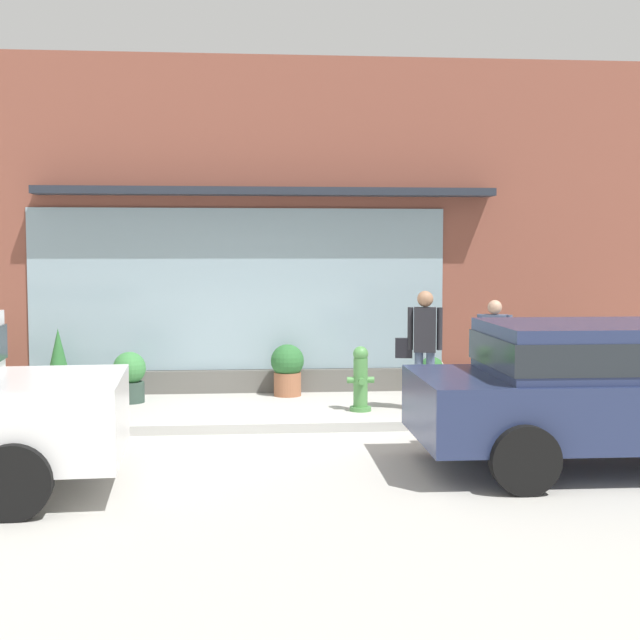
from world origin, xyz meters
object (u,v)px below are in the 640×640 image
object	(u,v)px
fire_hydrant	(361,379)
parked_car_navy	(618,385)
potted_plant_near_hydrant	(577,368)
potted_plant_doorstep	(532,369)
pedestrian_passerby	(494,344)
potted_plant_trailing_edge	(432,376)
potted_plant_by_entrance	(288,368)
pedestrian_with_handbag	(423,341)
potted_plant_window_right	(59,366)
potted_plant_corner_tall	(130,376)

from	to	relation	value
fire_hydrant	parked_car_navy	xyz separation A→B (m)	(2.21, -3.53, 0.42)
potted_plant_near_hydrant	potted_plant_doorstep	world-z (taller)	potted_plant_doorstep
pedestrian_passerby	potted_plant_trailing_edge	size ratio (longest dim) A/B	2.45
fire_hydrant	parked_car_navy	world-z (taller)	parked_car_navy
pedestrian_passerby	parked_car_navy	xyz separation A→B (m)	(0.21, -3.82, -0.03)
fire_hydrant	potted_plant_by_entrance	size ratio (longest dim) A/B	1.14
potted_plant_doorstep	fire_hydrant	bearing A→B (deg)	-158.72
pedestrian_with_handbag	potted_plant_window_right	bearing A→B (deg)	-2.99
potted_plant_near_hydrant	potted_plant_trailing_edge	world-z (taller)	potted_plant_near_hydrant
parked_car_navy	potted_plant_trailing_edge	distance (m)	4.76
parked_car_navy	fire_hydrant	bearing A→B (deg)	122.58
pedestrian_passerby	potted_plant_near_hydrant	distance (m)	2.03
pedestrian_with_handbag	pedestrian_passerby	distance (m)	1.19
pedestrian_passerby	potted_plant_trailing_edge	xyz separation A→B (m)	(-0.75, 0.81, -0.58)
potted_plant_trailing_edge	potted_plant_by_entrance	size ratio (longest dim) A/B	0.78
potted_plant_trailing_edge	potted_plant_by_entrance	bearing A→B (deg)	172.07
pedestrian_with_handbag	potted_plant_near_hydrant	distance (m)	3.18
potted_plant_corner_tall	potted_plant_window_right	world-z (taller)	potted_plant_window_right
potted_plant_near_hydrant	potted_plant_doorstep	xyz separation A→B (m)	(-0.81, -0.25, 0.04)
potted_plant_window_right	pedestrian_with_handbag	bearing A→B (deg)	-15.29
potted_plant_corner_tall	pedestrian_passerby	bearing A→B (deg)	-7.58
pedestrian_passerby	potted_plant_near_hydrant	xyz separation A→B (m)	(1.65, 1.06, -0.51)
potted_plant_near_hydrant	potted_plant_by_entrance	xyz separation A→B (m)	(-4.61, 0.06, 0.05)
fire_hydrant	potted_plant_corner_tall	xyz separation A→B (m)	(-3.33, 1.00, -0.06)
fire_hydrant	parked_car_navy	bearing A→B (deg)	-57.91
pedestrian_with_handbag	potted_plant_corner_tall	distance (m)	4.38
fire_hydrant	potted_plant_near_hydrant	world-z (taller)	fire_hydrant
potted_plant_corner_tall	potted_plant_trailing_edge	distance (m)	4.59
fire_hydrant	pedestrian_passerby	distance (m)	2.07
potted_plant_doorstep	pedestrian_passerby	bearing A→B (deg)	-135.92
pedestrian_passerby	potted_plant_doorstep	bearing A→B (deg)	-107.54
parked_car_navy	potted_plant_by_entrance	distance (m)	5.89
potted_plant_window_right	pedestrian_passerby	bearing A→B (deg)	-9.54
pedestrian_passerby	fire_hydrant	bearing A→B (deg)	36.73
potted_plant_trailing_edge	potted_plant_by_entrance	world-z (taller)	potted_plant_by_entrance
potted_plant_near_hydrant	potted_plant_window_right	xyz separation A→B (m)	(-8.09, 0.02, 0.13)
potted_plant_corner_tall	potted_plant_near_hydrant	size ratio (longest dim) A/B	1.07
pedestrian_with_handbag	potted_plant_by_entrance	size ratio (longest dim) A/B	2.11
potted_plant_near_hydrant	fire_hydrant	bearing A→B (deg)	-159.68
pedestrian_with_handbag	potted_plant_window_right	world-z (taller)	pedestrian_with_handbag
potted_plant_corner_tall	potted_plant_by_entrance	xyz separation A→B (m)	(2.37, 0.41, 0.04)
potted_plant_by_entrance	potted_plant_doorstep	bearing A→B (deg)	-4.68
pedestrian_passerby	potted_plant_near_hydrant	world-z (taller)	pedestrian_passerby
parked_car_navy	potted_plant_near_hydrant	xyz separation A→B (m)	(1.44, 4.88, -0.49)
fire_hydrant	parked_car_navy	size ratio (longest dim) A/B	0.21
parked_car_navy	potted_plant_by_entrance	size ratio (longest dim) A/B	5.43
potted_plant_corner_tall	potted_plant_by_entrance	size ratio (longest dim) A/B	0.94
potted_plant_corner_tall	potted_plant_trailing_edge	bearing A→B (deg)	1.31
potted_plant_doorstep	parked_car_navy	bearing A→B (deg)	-97.72
fire_hydrant	pedestrian_with_handbag	xyz separation A→B (m)	(0.87, -0.08, 0.54)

